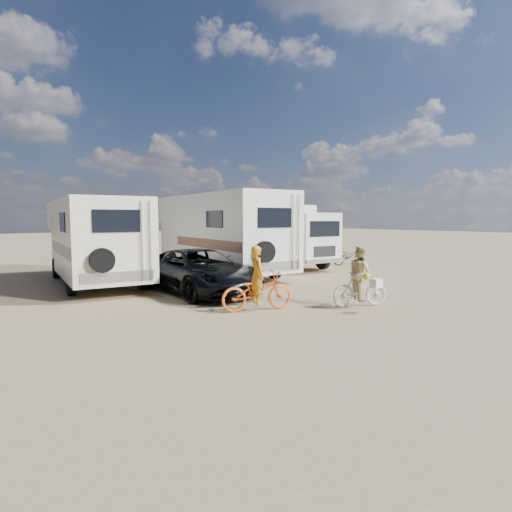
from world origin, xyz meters
TOP-DOWN VIEW (x-y plane):
  - ground at (0.00, 0.00)m, footprint 140.00×140.00m
  - rv_main at (-0.02, 6.78)m, footprint 3.49×9.12m
  - rv_left at (-5.45, 7.22)m, footprint 3.47×8.13m
  - box_truck at (3.96, 7.04)m, footprint 2.75×6.48m
  - dark_suv at (-3.23, 2.98)m, footprint 2.51×5.34m
  - bike_man at (-3.35, -0.40)m, footprint 2.15×1.25m
  - bike_woman at (-0.68, -1.78)m, footprint 1.74×1.09m
  - rider_man at (-3.35, -0.40)m, footprint 0.54×0.67m
  - rider_woman at (-0.68, -1.78)m, footprint 0.83×0.92m
  - bike_parked at (7.39, 5.49)m, footprint 2.03×1.29m
  - cooler at (-1.36, 4.35)m, footprint 0.63×0.52m
  - crate at (-0.58, 3.32)m, footprint 0.55×0.55m

SIDE VIEW (x-z plane):
  - ground at x=0.00m, z-range 0.00..0.00m
  - crate at x=-0.58m, z-range 0.00..0.36m
  - cooler at x=-1.36m, z-range 0.00..0.45m
  - bike_parked at x=7.39m, z-range 0.00..1.01m
  - bike_woman at x=-0.68m, z-range 0.00..1.01m
  - bike_man at x=-3.35m, z-range 0.00..1.07m
  - dark_suv at x=-3.23m, z-range 0.00..1.48m
  - rider_woman at x=-0.68m, z-range 0.00..1.55m
  - rider_man at x=-3.35m, z-range 0.00..1.61m
  - box_truck at x=3.96m, z-range 0.00..3.18m
  - rv_left at x=-5.45m, z-range 0.00..3.21m
  - rv_main at x=-0.02m, z-range 0.00..3.57m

